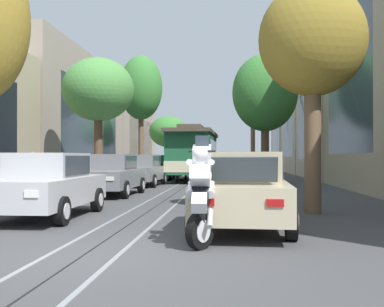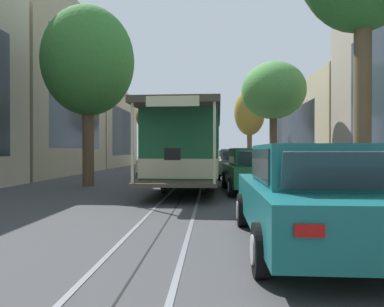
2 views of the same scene
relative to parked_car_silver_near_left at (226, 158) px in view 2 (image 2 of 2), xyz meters
The scene contains 17 objects.
ground_plane 18.02m from the parked_car_silver_near_left, 82.76° to the left, with size 160.00×160.00×0.00m, color #424244.
trolley_track_rails 21.53m from the parked_car_silver_near_left, 83.95° to the left, with size 1.14×63.34×0.01m.
parked_car_silver_near_left is the anchor object (origin of this frame).
parked_car_grey_second_left 6.51m from the parked_car_silver_near_left, 90.49° to the left, with size 2.07×4.39×1.58m.
parked_car_grey_mid_left 12.39m from the parked_car_silver_near_left, 89.87° to the left, with size 2.15×4.42×1.58m.
parked_car_green_fourth_left 18.81m from the parked_car_silver_near_left, 90.41° to the left, with size 2.14×4.42×1.58m.
parked_car_teal_fifth_left 25.73m from the parked_car_silver_near_left, 90.34° to the left, with size 2.03×4.37×1.58m.
parked_car_beige_near_right 4.95m from the parked_car_silver_near_left, 16.92° to the right, with size 2.14×4.42×1.58m.
parked_car_black_second_right 6.54m from the parked_car_silver_near_left, 45.69° to the left, with size 2.03×4.37×1.58m.
parked_car_beige_mid_right 11.76m from the parked_car_silver_near_left, 67.22° to the left, with size 2.02×4.37×1.58m.
street_tree_kerb_left_near 4.62m from the parked_car_silver_near_left, 167.56° to the left, with size 2.75×2.37×7.08m.
street_tree_kerb_left_second 12.79m from the parked_car_silver_near_left, 100.09° to the left, with size 3.56×3.78×6.46m.
street_tree_kerb_right_near 7.74m from the parked_car_silver_near_left, 11.86° to the left, with size 2.84×2.31×6.09m.
street_tree_kerb_right_second 18.80m from the parked_car_silver_near_left, 68.94° to the left, with size 3.90×3.38×7.62m.
cable_car_trolley 17.46m from the parked_car_silver_near_left, 82.52° to the left, with size 2.76×9.17×3.28m.
motorcycle_with_rider 5.17m from the parked_car_silver_near_left, 39.47° to the right, with size 0.49×1.84×1.86m.
pedestrian_on_left_pavement 7.83m from the parked_car_silver_near_left, 115.77° to the left, with size 0.55×0.23×1.69m.
Camera 2 is at (-0.94, 35.27, 1.49)m, focal length 31.39 mm.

